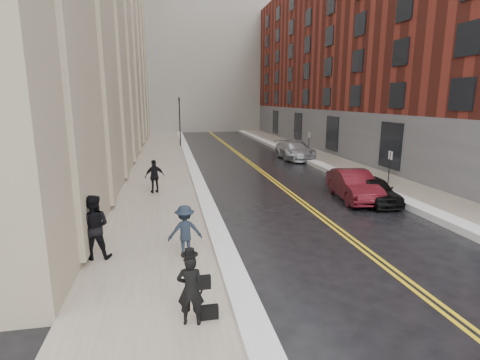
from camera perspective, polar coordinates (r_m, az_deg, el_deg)
name	(u,v)px	position (r m, az deg, el deg)	size (l,w,h in m)	color
ground	(301,264)	(11.91, 9.31, -12.57)	(160.00, 160.00, 0.00)	black
sidewalk_left	(160,171)	(26.58, -12.06, 1.33)	(4.00, 64.00, 0.15)	gray
sidewalk_right	(341,165)	(29.52, 15.14, 2.24)	(3.00, 64.00, 0.15)	gray
lane_stripe_a	(256,169)	(27.31, 2.53, 1.72)	(0.12, 64.00, 0.01)	gold
lane_stripe_b	(260,169)	(27.36, 3.01, 1.74)	(0.12, 64.00, 0.01)	gold
snow_ridge_left	(193,169)	(26.62, -7.11, 1.64)	(0.70, 60.80, 0.26)	white
snow_ridge_right	(318,165)	(28.75, 11.83, 2.30)	(0.85, 60.80, 0.30)	white
building_right	(398,55)	(39.62, 22.90, 17.13)	(14.00, 50.00, 18.00)	maroon
tower_far_right	(256,10)	(80.02, 2.51, 24.47)	(22.00, 18.00, 44.00)	slate
traffic_signal	(180,118)	(40.19, -9.18, 9.36)	(0.18, 0.15, 5.20)	black
parking_sign_near	(389,167)	(21.90, 21.81, 1.85)	(0.06, 0.35, 2.23)	black
parking_sign_far	(309,143)	(32.53, 10.45, 5.63)	(0.06, 0.35, 2.23)	black
car_black	(373,190)	(19.34, 19.65, -1.41)	(1.53, 3.80, 1.29)	black
car_maroon	(354,185)	(19.62, 16.93, -0.77)	(1.56, 4.48, 1.48)	#440C13
car_silver_near	(294,151)	(31.85, 8.30, 4.42)	(2.03, 5.00, 1.45)	#B1B3B9
car_silver_far	(296,150)	(32.35, 8.49, 4.61)	(2.55, 5.53, 1.54)	#A9ADB1
pedestrian_main	(191,290)	(8.44, -7.55, -16.24)	(0.59, 0.38, 1.61)	black
pedestrian_a	(94,227)	(12.31, -21.41, -6.68)	(0.98, 0.76, 2.01)	black
pedestrian_b	(185,231)	(11.79, -8.38, -7.70)	(1.06, 0.61, 1.64)	black
pedestrian_c	(155,176)	(20.02, -12.87, 0.55)	(1.02, 0.43, 1.75)	black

